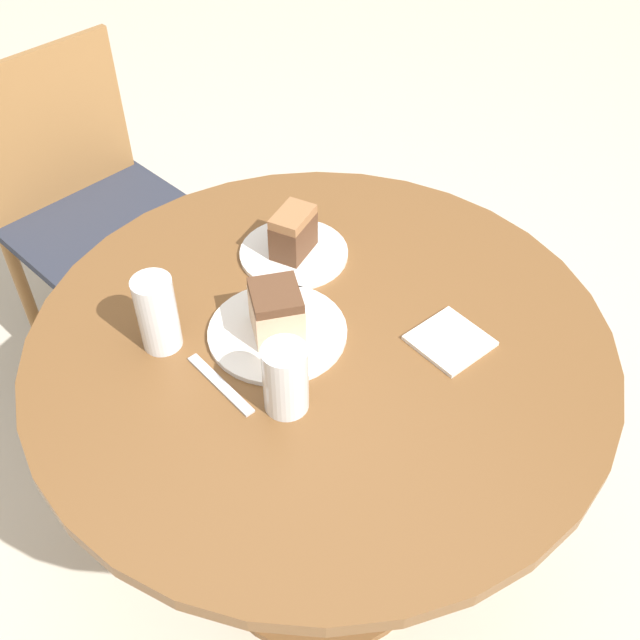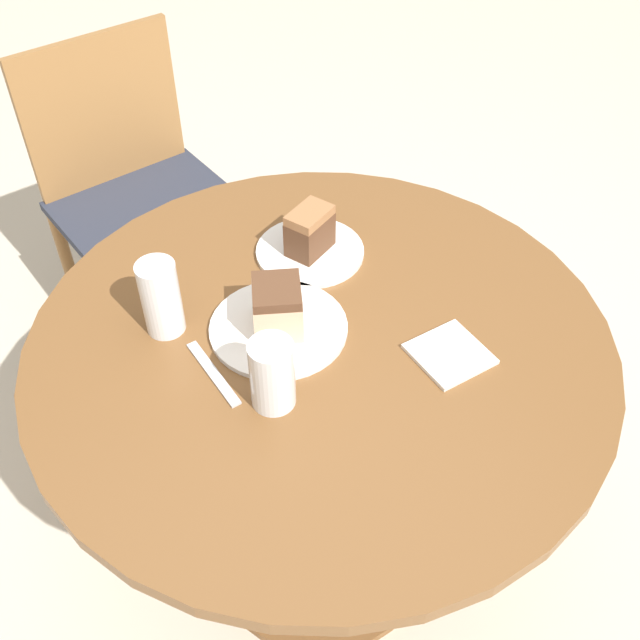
% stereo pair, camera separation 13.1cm
% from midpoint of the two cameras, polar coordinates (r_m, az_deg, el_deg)
% --- Properties ---
extents(ground_plane, '(8.00, 8.00, 0.00)m').
position_cam_midpoint_polar(ground_plane, '(1.94, 2.01, -16.88)').
color(ground_plane, beige).
extents(table, '(1.05, 1.05, 0.74)m').
position_cam_midpoint_polar(table, '(1.47, 2.55, -6.30)').
color(table, brown).
rests_on(table, ground_plane).
extents(chair, '(0.55, 0.56, 0.89)m').
position_cam_midpoint_polar(chair, '(2.15, -11.75, 9.06)').
color(chair, olive).
rests_on(chair, ground_plane).
extents(plate_near, '(0.25, 0.25, 0.01)m').
position_cam_midpoint_polar(plate_near, '(1.34, -0.40, -0.73)').
color(plate_near, white).
rests_on(plate_near, table).
extents(plate_far, '(0.22, 0.22, 0.01)m').
position_cam_midpoint_polar(plate_far, '(1.50, 1.73, 5.14)').
color(plate_far, white).
rests_on(plate_far, table).
extents(cake_slice_near, '(0.11, 0.12, 0.09)m').
position_cam_midpoint_polar(cake_slice_near, '(1.30, -0.41, 0.86)').
color(cake_slice_near, beige).
rests_on(cake_slice_near, plate_near).
extents(cake_slice_far, '(0.11, 0.10, 0.09)m').
position_cam_midpoint_polar(cake_slice_far, '(1.47, 1.77, 6.69)').
color(cake_slice_far, brown).
rests_on(cake_slice_far, plate_far).
extents(glass_lemonade, '(0.07, 0.07, 0.15)m').
position_cam_midpoint_polar(glass_lemonade, '(1.32, -9.24, 1.29)').
color(glass_lemonade, silver).
rests_on(glass_lemonade, table).
extents(glass_water, '(0.07, 0.07, 0.13)m').
position_cam_midpoint_polar(glass_water, '(1.19, -0.52, -4.52)').
color(glass_water, silver).
rests_on(glass_water, table).
extents(napkin_stack, '(0.13, 0.13, 0.01)m').
position_cam_midpoint_polar(napkin_stack, '(1.33, 12.65, -2.69)').
color(napkin_stack, silver).
rests_on(napkin_stack, table).
extents(fork, '(0.04, 0.17, 0.00)m').
position_cam_midpoint_polar(fork, '(1.28, -5.34, -4.08)').
color(fork, silver).
rests_on(fork, table).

